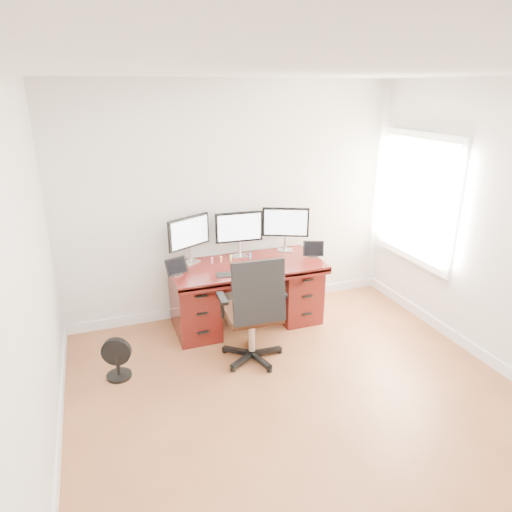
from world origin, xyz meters
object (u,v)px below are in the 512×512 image
object	(u,v)px
office_chair	(253,328)
keyboard	(247,270)
floor_fan	(117,359)
monitor_center	(239,229)
desk	(246,291)

from	to	relation	value
office_chair	keyboard	size ratio (longest dim) A/B	4.52
floor_fan	keyboard	world-z (taller)	keyboard
monitor_center	keyboard	bearing A→B (deg)	-93.72
desk	keyboard	size ratio (longest dim) A/B	6.75
monitor_center	floor_fan	bearing A→B (deg)	-146.84
keyboard	desk	bearing A→B (deg)	94.45
office_chair	keyboard	bearing A→B (deg)	79.71
desk	office_chair	world-z (taller)	office_chair
desk	floor_fan	bearing A→B (deg)	-157.90
keyboard	floor_fan	bearing A→B (deg)	-144.73
office_chair	monitor_center	size ratio (longest dim) A/B	2.07
desk	monitor_center	xyz separation A→B (m)	(-0.00, 0.24, 0.68)
floor_fan	keyboard	size ratio (longest dim) A/B	1.62
desk	floor_fan	xyz separation A→B (m)	(-1.49, -0.61, -0.20)
desk	office_chair	bearing A→B (deg)	-103.86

